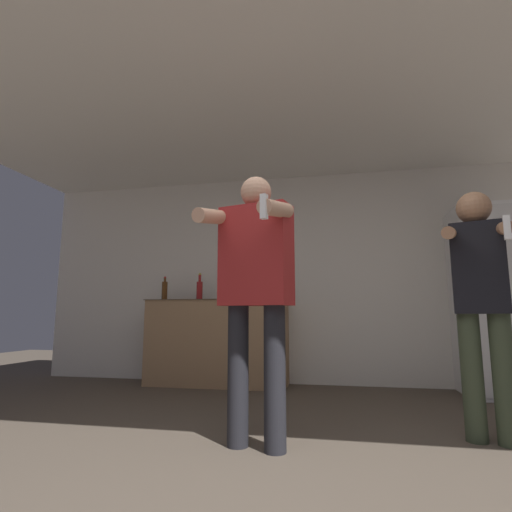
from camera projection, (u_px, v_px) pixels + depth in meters
The scene contains 11 objects.
wall_back at pixel (311, 277), 4.89m from camera, with size 7.00×0.06×2.55m.
ceiling_slab at pixel (295, 109), 3.46m from camera, with size 7.00×3.82×0.05m.
refrigerator at pixel (490, 300), 4.12m from camera, with size 0.62×0.71×1.93m.
counter at pixel (218, 342), 4.70m from camera, with size 1.66×0.56×0.99m.
bottle_red_label at pixel (200, 289), 4.78m from camera, with size 0.07×0.07×0.32m.
bottle_amber_bourbon at pixel (248, 288), 4.67m from camera, with size 0.07×0.07×0.31m.
bottle_dark_rum at pixel (165, 290), 4.87m from camera, with size 0.07×0.07×0.29m.
bottle_brown_liquor at pixel (263, 288), 4.63m from camera, with size 0.07×0.07×0.31m.
bottle_short_whiskey at pixel (271, 288), 4.61m from camera, with size 0.06×0.06×0.32m.
person_woman_foreground at pixel (255, 282), 2.53m from camera, with size 0.60×0.57×1.70m.
person_man_side at pixel (481, 294), 2.62m from camera, with size 0.48×0.57×1.63m.
Camera 1 is at (0.31, -1.58, 0.79)m, focal length 28.00 mm.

